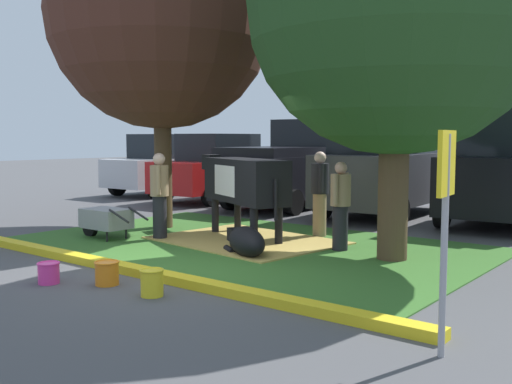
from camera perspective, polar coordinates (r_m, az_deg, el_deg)
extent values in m
plane|color=#4C4C4F|center=(8.62, -7.62, -7.55)|extent=(80.00, 80.00, 0.00)
cube|color=#386B28|center=(10.52, -1.02, -5.11)|extent=(8.11, 5.12, 0.02)
cube|color=yellow|center=(8.63, -12.61, -7.21)|extent=(9.31, 0.24, 0.12)
cube|color=tan|center=(10.82, -0.99, -4.73)|extent=(3.47, 2.78, 0.04)
cylinder|color=#4C3823|center=(12.49, -8.99, 2.83)|extent=(0.36, 0.36, 2.77)
sphere|color=#4C281E|center=(12.72, -9.19, 16.49)|extent=(4.63, 4.63, 4.63)
cylinder|color=#4C3823|center=(9.33, 13.15, 0.54)|extent=(0.46, 0.46, 2.32)
sphere|color=#23471E|center=(9.51, 13.52, 17.35)|extent=(4.58, 4.58, 4.58)
cube|color=black|center=(10.95, -1.07, 1.13)|extent=(2.38, 1.60, 0.80)
cube|color=white|center=(11.09, -1.40, 1.18)|extent=(1.12, 1.03, 0.56)
cylinder|color=black|center=(12.16, -3.78, 2.01)|extent=(0.71, 0.56, 0.58)
cube|color=black|center=(12.44, -4.36, 2.91)|extent=(0.51, 0.42, 0.32)
cube|color=white|center=(12.63, -4.70, 2.76)|extent=(0.19, 0.23, 0.20)
cylinder|color=black|center=(11.72, -3.97, -2.33)|extent=(0.14, 0.14, 0.71)
cylinder|color=black|center=(11.91, -1.79, -2.19)|extent=(0.14, 0.14, 0.71)
cylinder|color=black|center=(10.16, -0.20, -3.49)|extent=(0.14, 0.14, 0.71)
cylinder|color=black|center=(10.39, 2.22, -3.30)|extent=(0.14, 0.14, 0.71)
cylinder|color=black|center=(9.91, 1.93, -0.76)|extent=(0.06, 0.06, 0.70)
ellipsoid|color=black|center=(9.49, -0.92, -4.83)|extent=(1.19, 0.98, 0.48)
cube|color=black|center=(10.05, -2.06, -4.15)|extent=(0.34, 0.32, 0.22)
cube|color=silver|center=(10.16, -2.27, -4.05)|extent=(0.10, 0.12, 0.16)
cylinder|color=black|center=(9.80, -2.60, -5.59)|extent=(0.35, 0.27, 0.10)
cylinder|color=#9E7F5B|center=(11.36, 6.17, -2.27)|extent=(0.26, 0.26, 0.84)
cylinder|color=black|center=(11.29, 6.21, 1.30)|extent=(0.34, 0.34, 0.58)
sphere|color=beige|center=(11.27, 6.23, 3.34)|extent=(0.23, 0.23, 0.23)
cylinder|color=black|center=(11.07, 6.31, 1.37)|extent=(0.09, 0.09, 0.55)
cylinder|color=black|center=(11.50, 6.11, 1.52)|extent=(0.09, 0.09, 0.55)
cylinder|color=black|center=(11.11, -9.30, -2.51)|extent=(0.26, 0.26, 0.83)
cylinder|color=#9E7F5B|center=(11.03, -9.35, 1.10)|extent=(0.34, 0.34, 0.57)
sphere|color=beige|center=(11.01, -9.38, 3.16)|extent=(0.22, 0.22, 0.22)
cylinder|color=#9E7F5B|center=(11.25, -9.26, 1.33)|extent=(0.09, 0.09, 0.54)
cylinder|color=#9E7F5B|center=(10.81, -9.46, 1.16)|extent=(0.09, 0.09, 0.54)
cylinder|color=black|center=(10.01, 8.16, -3.51)|extent=(0.26, 0.26, 0.77)
cylinder|color=#9E7F5B|center=(9.93, 8.20, 0.20)|extent=(0.34, 0.34, 0.53)
sphere|color=tan|center=(9.91, 8.23, 2.33)|extent=(0.21, 0.21, 0.21)
cylinder|color=#9E7F5B|center=(9.73, 7.68, 0.26)|extent=(0.09, 0.09, 0.50)
cylinder|color=#9E7F5B|center=(10.13, 8.71, 0.44)|extent=(0.09, 0.09, 0.50)
cube|color=gray|center=(11.38, -14.31, -2.49)|extent=(0.90, 0.60, 0.36)
cylinder|color=black|center=(11.81, -15.77, -3.32)|extent=(0.36, 0.10, 0.36)
cylinder|color=black|center=(11.06, -14.23, -4.18)|extent=(0.04, 0.04, 0.24)
cylinder|color=black|center=(11.33, -12.47, -3.92)|extent=(0.04, 0.04, 0.24)
cylinder|color=black|center=(10.73, -13.14, -2.29)|extent=(0.53, 0.04, 0.23)
cylinder|color=black|center=(11.00, -11.35, -2.06)|extent=(0.53, 0.04, 0.23)
cylinder|color=#99999E|center=(5.33, 17.76, -5.11)|extent=(0.06, 0.06, 1.94)
cube|color=yellow|center=(5.25, 17.98, 2.66)|extent=(0.09, 0.44, 0.56)
cylinder|color=#EA3893|center=(8.25, -19.44, -7.44)|extent=(0.27, 0.27, 0.27)
torus|color=#EA3893|center=(8.22, -19.47, -6.53)|extent=(0.30, 0.30, 0.02)
cylinder|color=orange|center=(7.95, -14.24, -7.66)|extent=(0.30, 0.30, 0.30)
torus|color=orange|center=(7.92, -14.26, -6.61)|extent=(0.33, 0.33, 0.02)
cylinder|color=yellow|center=(7.29, -10.04, -8.69)|extent=(0.27, 0.27, 0.32)
torus|color=yellow|center=(7.25, -10.06, -7.47)|extent=(0.30, 0.30, 0.02)
cube|color=silver|center=(20.19, -8.57, 2.01)|extent=(2.01, 4.48, 0.90)
cube|color=black|center=(20.16, -8.60, 4.42)|extent=(1.69, 2.27, 0.80)
cylinder|color=black|center=(21.87, -7.64, 1.09)|extent=(0.25, 0.65, 0.64)
cylinder|color=black|center=(20.68, -4.00, 0.88)|extent=(0.25, 0.65, 0.64)
cylinder|color=black|center=(19.89, -13.29, 0.58)|extent=(0.25, 0.65, 0.64)
cylinder|color=black|center=(18.58, -9.63, 0.32)|extent=(0.25, 0.65, 0.64)
cube|color=red|center=(17.94, -3.64, 1.65)|extent=(2.01, 4.48, 0.90)
cube|color=black|center=(17.91, -3.65, 4.36)|extent=(1.69, 2.27, 0.80)
cylinder|color=black|center=(19.65, -3.02, 0.66)|extent=(0.25, 0.65, 0.64)
cylinder|color=black|center=(18.58, 1.32, 0.39)|extent=(0.25, 0.65, 0.64)
cylinder|color=black|center=(17.52, -8.88, 0.03)|extent=(0.25, 0.65, 0.64)
cylinder|color=black|center=(16.31, -4.36, -0.31)|extent=(0.25, 0.65, 0.64)
cube|color=black|center=(16.44, 3.96, 1.66)|extent=(2.26, 5.49, 1.10)
cube|color=black|center=(17.22, 5.64, 5.31)|extent=(1.92, 1.89, 1.00)
cube|color=black|center=(15.39, 1.60, 3.92)|extent=(2.03, 2.79, 0.24)
cylinder|color=black|center=(18.50, 4.17, 0.36)|extent=(0.25, 0.65, 0.64)
cylinder|color=black|center=(17.54, 9.75, 0.03)|extent=(0.25, 0.65, 0.64)
cylinder|color=black|center=(15.62, -2.57, -0.54)|extent=(0.25, 0.65, 0.64)
cylinder|color=black|center=(14.48, 3.67, -1.01)|extent=(0.25, 0.65, 0.64)
cube|color=#3D3D42|center=(14.80, 12.57, 1.34)|extent=(2.12, 4.69, 1.20)
cube|color=black|center=(14.76, 12.66, 5.60)|extent=(1.82, 3.28, 1.00)
cylinder|color=black|center=(16.59, 11.54, -0.30)|extent=(0.25, 0.65, 0.64)
cylinder|color=black|center=(15.91, 17.79, -0.69)|extent=(0.25, 0.65, 0.64)
cylinder|color=black|center=(13.93, 6.50, -1.29)|extent=(0.25, 0.65, 0.64)
cylinder|color=black|center=(13.12, 13.77, -1.82)|extent=(0.25, 0.65, 0.64)
cube|color=black|center=(14.17, 23.20, 0.86)|extent=(2.12, 4.69, 1.20)
cube|color=black|center=(14.13, 23.37, 5.31)|extent=(1.82, 3.28, 1.00)
cylinder|color=black|center=(15.89, 20.95, -0.79)|extent=(0.25, 0.65, 0.64)
cylinder|color=black|center=(13.03, 17.60, -1.96)|extent=(0.25, 0.65, 0.64)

